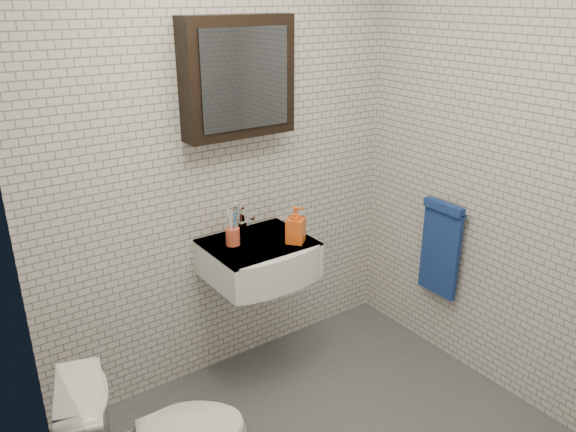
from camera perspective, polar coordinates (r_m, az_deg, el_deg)
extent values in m
cube|color=silver|center=(3.05, -6.32, 5.48)|extent=(2.20, 0.02, 2.50)
cube|color=silver|center=(1.81, -21.42, -7.89)|extent=(0.02, 2.00, 2.50)
cube|color=silver|center=(3.08, 21.85, 4.18)|extent=(0.02, 2.00, 2.50)
cube|color=white|center=(3.07, -3.06, -4.31)|extent=(0.55, 0.45, 0.20)
cylinder|color=silver|center=(3.05, -3.29, -2.69)|extent=(0.31, 0.31, 0.02)
cylinder|color=silver|center=(3.04, -3.29, -2.55)|extent=(0.04, 0.04, 0.01)
cube|color=white|center=(3.03, -3.09, -2.70)|extent=(0.55, 0.45, 0.01)
cylinder|color=silver|center=(3.14, -4.72, -1.09)|extent=(0.06, 0.06, 0.06)
cylinder|color=silver|center=(3.12, -4.75, -0.08)|extent=(0.03, 0.03, 0.08)
cylinder|color=silver|center=(3.06, -4.19, 0.10)|extent=(0.02, 0.12, 0.02)
cube|color=silver|center=(3.13, -5.06, 1.02)|extent=(0.02, 0.09, 0.01)
cube|color=black|center=(2.92, -5.12, 13.85)|extent=(0.60, 0.14, 0.60)
cube|color=#3F444C|center=(2.85, -4.32, 13.69)|extent=(0.49, 0.01, 0.49)
cylinder|color=silver|center=(3.33, 15.81, 0.74)|extent=(0.02, 0.30, 0.02)
cylinder|color=silver|center=(3.42, 14.37, 1.45)|extent=(0.04, 0.02, 0.02)
cylinder|color=silver|center=(3.27, 17.75, 0.14)|extent=(0.04, 0.02, 0.02)
cube|color=navy|center=(3.42, 15.19, -3.54)|extent=(0.03, 0.26, 0.54)
cube|color=navy|center=(3.31, 15.56, 0.89)|extent=(0.05, 0.26, 0.05)
cylinder|color=#CE5133|center=(2.98, -5.63, -2.09)|extent=(0.10, 0.10, 0.09)
cylinder|color=white|center=(2.95, -5.82, -1.13)|extent=(0.02, 0.03, 0.18)
cylinder|color=#3C7CC2|center=(2.96, -5.41, -1.18)|extent=(0.01, 0.02, 0.16)
cylinder|color=white|center=(2.97, -5.88, -0.87)|extent=(0.02, 0.03, 0.19)
cylinder|color=#3C7CC2|center=(2.98, -5.48, -0.97)|extent=(0.02, 0.04, 0.17)
imported|color=#FF5B1A|center=(2.98, 0.78, -0.89)|extent=(0.13, 0.13, 0.20)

